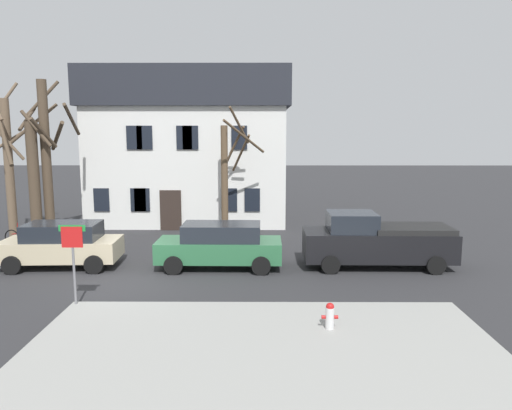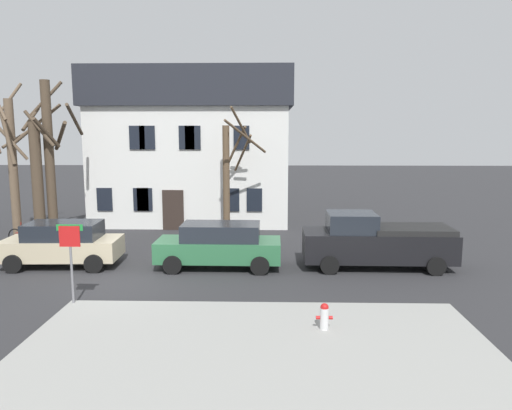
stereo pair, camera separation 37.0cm
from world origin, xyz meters
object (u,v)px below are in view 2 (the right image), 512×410
pickup_truck_black (376,241)px  building_main (196,145)px  street_sign_pole (70,249)px  car_beige_wagon (63,243)px  car_green_wagon (219,245)px  fire_hydrant (324,316)px  tree_bare_far (49,154)px  tree_bare_mid (37,176)px  tree_bare_near (11,160)px  bicycle_leaning (25,236)px  tree_bare_end (229,173)px

pickup_truck_black → building_main: bearing=127.7°
building_main → street_sign_pole: building_main is taller
car_beige_wagon → car_green_wagon: (5.97, -0.09, 0.00)m
fire_hydrant → tree_bare_far: bearing=137.5°
tree_bare_mid → pickup_truck_black: size_ratio=1.07×
tree_bare_far → car_beige_wagon: size_ratio=1.72×
building_main → tree_bare_mid: building_main is taller
car_beige_wagon → building_main: bearing=72.2°
pickup_truck_black → street_sign_pole: (-9.74, -4.41, 0.72)m
tree_bare_near → bicycle_leaning: (1.18, -1.47, -3.40)m
tree_bare_near → car_beige_wagon: size_ratio=1.89×
tree_bare_mid → fire_hydrant: tree_bare_mid is taller
tree_bare_far → car_beige_wagon: tree_bare_far is taller
tree_bare_end → car_beige_wagon: (-5.92, -5.47, -2.23)m
tree_bare_end → street_sign_pole: (-3.81, -9.77, -1.38)m
tree_bare_end → car_beige_wagon: bearing=-137.3°
tree_bare_near → tree_bare_far: 2.08m
tree_bare_far → bicycle_leaning: size_ratio=4.32×
car_green_wagon → bicycle_leaning: 9.94m
tree_bare_far → car_green_wagon: size_ratio=1.61×
tree_bare_end → fire_hydrant: size_ratio=9.13×
pickup_truck_black → street_sign_pole: 10.72m
tree_bare_near → bicycle_leaning: tree_bare_near is taller
tree_bare_mid → tree_bare_end: 8.84m
tree_bare_near → car_green_wagon: tree_bare_near is taller
tree_bare_near → pickup_truck_black: size_ratio=1.48×
car_green_wagon → fire_hydrant: (3.24, -5.95, -0.41)m
tree_bare_mid → pickup_truck_black: 15.36m
tree_bare_mid → car_beige_wagon: 5.47m
car_green_wagon → bicycle_leaning: car_green_wagon is taller
tree_bare_end → car_beige_wagon: tree_bare_end is taller
pickup_truck_black → fire_hydrant: size_ratio=8.17×
pickup_truck_black → tree_bare_near: bearing=163.2°
tree_bare_far → pickup_truck_black: 15.28m
fire_hydrant → bicycle_leaning: (-12.48, 9.59, -0.10)m
building_main → fire_hydrant: size_ratio=16.28×
car_beige_wagon → pickup_truck_black: size_ratio=0.78×
tree_bare_near → car_green_wagon: size_ratio=1.77×
building_main → car_green_wagon: building_main is taller
tree_bare_mid → street_sign_pole: bearing=-59.7°
tree_bare_mid → car_beige_wagon: bearing=-55.7°
building_main → tree_bare_near: building_main is taller
tree_bare_end → fire_hydrant: bearing=-74.0°
tree_bare_mid → car_beige_wagon: size_ratio=1.37×
fire_hydrant → street_sign_pole: bearing=166.2°
fire_hydrant → tree_bare_end: bearing=106.0°
building_main → street_sign_pole: bearing=-95.2°
street_sign_pole → pickup_truck_black: bearing=24.3°
tree_bare_far → car_green_wagon: 10.13m
pickup_truck_black → fire_hydrant: 6.71m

